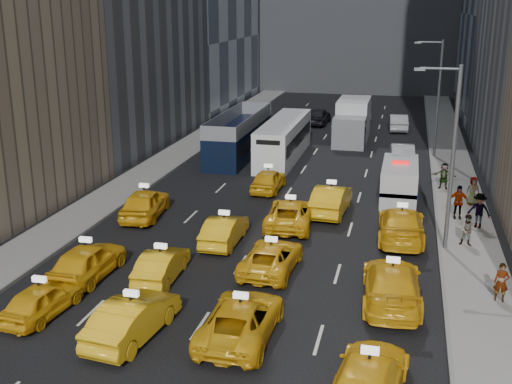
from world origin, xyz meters
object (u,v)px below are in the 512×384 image
Objects in this scene: double_decker at (239,135)px; nypd_van at (399,182)px; box_truck at (352,121)px; city_bus at (284,140)px; pedestrian_0 at (501,282)px.

nypd_van is at bearing -42.70° from double_decker.
city_bus is at bearing -125.69° from box_truck.
city_bus is at bearing -7.18° from double_decker.
city_bus is 8.87m from box_truck.
box_truck reaches higher than pedestrian_0.
nypd_van is 0.73× the size of box_truck.
box_truck is 31.45m from pedestrian_0.
box_truck is (-4.40, 16.40, 0.66)m from nypd_van.
box_truck is (8.11, 7.64, 0.08)m from double_decker.
box_truck is at bearing 97.22° from nypd_van.
double_decker reaches higher than city_bus.
box_truck is (4.56, 7.60, 0.27)m from city_bus.
double_decker is (-12.52, 8.76, 0.58)m from nypd_van.
nypd_van is at bearing 116.91° from pedestrian_0.
city_bus is at bearing 129.98° from pedestrian_0.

